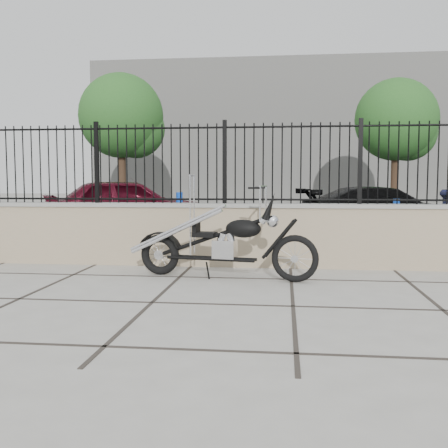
% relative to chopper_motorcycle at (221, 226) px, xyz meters
% --- Properties ---
extents(ground_plane, '(90.00, 90.00, 0.00)m').
position_rel_chopper_motorcycle_xyz_m(ground_plane, '(0.93, -1.48, -0.70)').
color(ground_plane, '#99968E').
rests_on(ground_plane, ground).
extents(parking_lot, '(30.00, 30.00, 0.00)m').
position_rel_chopper_motorcycle_xyz_m(parking_lot, '(0.93, 11.02, -0.70)').
color(parking_lot, black).
rests_on(parking_lot, ground).
extents(retaining_wall, '(14.00, 0.36, 0.96)m').
position_rel_chopper_motorcycle_xyz_m(retaining_wall, '(0.93, 1.02, -0.22)').
color(retaining_wall, gray).
rests_on(retaining_wall, ground_plane).
extents(iron_fence, '(14.00, 0.08, 1.20)m').
position_rel_chopper_motorcycle_xyz_m(iron_fence, '(0.93, 1.02, 0.86)').
color(iron_fence, black).
rests_on(iron_fence, retaining_wall).
extents(background_building, '(22.00, 6.00, 8.00)m').
position_rel_chopper_motorcycle_xyz_m(background_building, '(0.93, 25.02, 3.30)').
color(background_building, beige).
rests_on(background_building, ground_plane).
extents(chopper_motorcycle, '(2.38, 0.84, 1.41)m').
position_rel_chopper_motorcycle_xyz_m(chopper_motorcycle, '(0.00, 0.00, 0.00)').
color(chopper_motorcycle, black).
rests_on(chopper_motorcycle, ground_plane).
extents(car_red, '(4.35, 3.02, 1.38)m').
position_rel_chopper_motorcycle_xyz_m(car_red, '(-2.99, 5.66, -0.02)').
color(car_red, '#450916').
rests_on(car_red, parking_lot).
extents(car_black, '(4.27, 2.52, 1.16)m').
position_rel_chopper_motorcycle_xyz_m(car_black, '(3.19, 6.01, -0.12)').
color(car_black, black).
rests_on(car_black, parking_lot).
extents(bollard_a, '(0.17, 0.17, 1.07)m').
position_rel_chopper_motorcycle_xyz_m(bollard_a, '(-1.25, 3.39, -0.17)').
color(bollard_a, blue).
rests_on(bollard_a, ground_plane).
extents(bollard_b, '(0.13, 0.13, 0.98)m').
position_rel_chopper_motorcycle_xyz_m(bollard_b, '(2.82, 2.75, -0.22)').
color(bollard_b, blue).
rests_on(bollard_b, ground_plane).
extents(tree_left, '(3.52, 3.52, 5.94)m').
position_rel_chopper_motorcycle_xyz_m(tree_left, '(-5.98, 14.65, 3.45)').
color(tree_left, '#382619').
rests_on(tree_left, ground_plane).
extents(tree_right, '(3.28, 3.28, 5.53)m').
position_rel_chopper_motorcycle_xyz_m(tree_right, '(5.25, 14.97, 3.17)').
color(tree_right, '#382619').
rests_on(tree_right, ground_plane).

